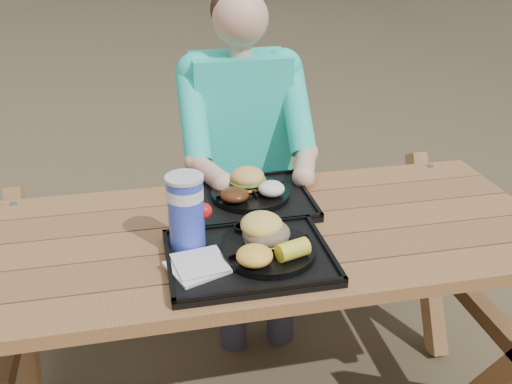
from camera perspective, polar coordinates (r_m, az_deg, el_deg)
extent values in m
cube|color=black|center=(1.58, -0.72, -6.66)|extent=(0.45, 0.35, 0.02)
cube|color=black|center=(1.88, -1.38, -0.96)|extent=(0.45, 0.35, 0.02)
cylinder|color=black|center=(1.58, 1.28, -5.92)|extent=(0.26, 0.26, 0.02)
cylinder|color=black|center=(1.89, -0.55, -0.19)|extent=(0.26, 0.26, 0.02)
cube|color=silver|center=(1.53, -5.95, -7.39)|extent=(0.18, 0.18, 0.02)
cylinder|color=#192FC2|center=(1.59, -6.99, -2.07)|extent=(0.10, 0.10, 0.20)
cylinder|color=black|center=(1.67, -1.37, -3.85)|extent=(0.05, 0.05, 0.03)
cylinder|color=yellow|center=(1.68, 0.15, -3.65)|extent=(0.04, 0.04, 0.03)
ellipsoid|color=yellow|center=(1.49, -0.15, -6.38)|extent=(0.10, 0.10, 0.05)
cube|color=black|center=(1.86, -6.53, -0.97)|extent=(0.07, 0.18, 0.01)
ellipsoid|color=#4D240F|center=(1.81, -2.16, -0.28)|extent=(0.09, 0.09, 0.04)
ellipsoid|color=white|center=(1.85, 1.56, 0.33)|extent=(0.09, 0.09, 0.05)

